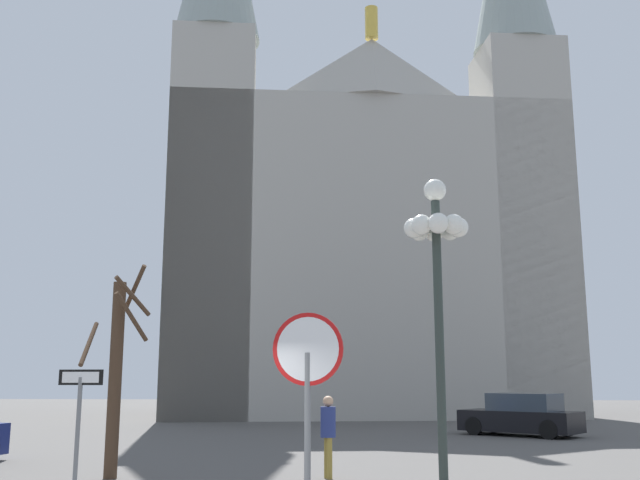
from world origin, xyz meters
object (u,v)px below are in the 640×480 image
object	(u,v)px
stop_sign	(308,380)
street_lamp	(437,263)
bare_tree	(116,369)
cathedral	(362,233)
pedestrian_walking	(328,428)
parked_car_far_black	(521,416)
one_way_arrow_sign	(78,418)

from	to	relation	value
stop_sign	street_lamp	bearing A→B (deg)	63.01
stop_sign	bare_tree	bearing A→B (deg)	126.07
stop_sign	cathedral	bearing A→B (deg)	89.04
street_lamp	cathedral	bearing A→B (deg)	93.00
cathedral	pedestrian_walking	xyz separation A→B (m)	(-0.64, -25.14, -9.17)
cathedral	bare_tree	world-z (taller)	cathedral
parked_car_far_black	one_way_arrow_sign	bearing A→B (deg)	-123.02
bare_tree	pedestrian_walking	distance (m)	4.67
cathedral	stop_sign	world-z (taller)	cathedral
stop_sign	pedestrian_walking	distance (m)	6.71
cathedral	pedestrian_walking	bearing A→B (deg)	-91.46
cathedral	parked_car_far_black	world-z (taller)	cathedral
parked_car_far_black	bare_tree	bearing A→B (deg)	-132.84
stop_sign	street_lamp	distance (m)	4.84
pedestrian_walking	stop_sign	bearing A→B (deg)	-89.08
bare_tree	cathedral	bearing A→B (deg)	78.58
cathedral	parked_car_far_black	distance (m)	17.67
cathedral	street_lamp	world-z (taller)	cathedral
stop_sign	pedestrian_walking	xyz separation A→B (m)	(-0.11, 6.63, -1.02)
cathedral	bare_tree	bearing A→B (deg)	-101.42
cathedral	bare_tree	xyz separation A→B (m)	(-5.14, -25.45, -7.96)
stop_sign	street_lamp	size ratio (longest dim) A/B	0.51
street_lamp	pedestrian_walking	size ratio (longest dim) A/B	3.35
bare_tree	stop_sign	bearing A→B (deg)	-53.93
stop_sign	bare_tree	distance (m)	7.82
stop_sign	bare_tree	size ratio (longest dim) A/B	0.64
stop_sign	one_way_arrow_sign	xyz separation A→B (m)	(-3.84, 2.52, -0.61)
one_way_arrow_sign	bare_tree	distance (m)	3.96
cathedral	one_way_arrow_sign	bearing A→B (deg)	-98.50
street_lamp	pedestrian_walking	distance (m)	4.60
bare_tree	parked_car_far_black	xyz separation A→B (m)	(10.82, 11.67, -1.53)
street_lamp	parked_car_far_black	bearing A→B (deg)	73.31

